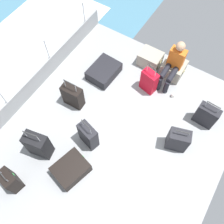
# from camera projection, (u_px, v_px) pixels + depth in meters

# --- Properties ---
(ground_plane) EXTENTS (4.40, 5.20, 0.06)m
(ground_plane) POSITION_uv_depth(u_px,v_px,m) (114.00, 137.00, 5.16)
(ground_plane) COLOR #939699
(gunwale_port) EXTENTS (0.06, 5.20, 0.45)m
(gunwale_port) POSITION_uv_depth(u_px,v_px,m) (32.00, 85.00, 5.48)
(gunwale_port) COLOR #939699
(gunwale_port) RESTS_ON ground_plane
(railing_port) EXTENTS (0.04, 4.20, 1.02)m
(railing_port) POSITION_uv_depth(u_px,v_px,m) (24.00, 69.00, 4.99)
(railing_port) COLOR silver
(railing_port) RESTS_ON ground_plane
(cargo_crate_0) EXTENTS (0.56, 0.42, 0.34)m
(cargo_crate_0) POSITION_uv_depth(u_px,v_px,m) (150.00, 59.00, 5.89)
(cargo_crate_0) COLOR #9E9989
(cargo_crate_0) RESTS_ON ground_plane
(cargo_crate_1) EXTENTS (0.52, 0.49, 0.38)m
(cargo_crate_1) POSITION_uv_depth(u_px,v_px,m) (173.00, 69.00, 5.73)
(cargo_crate_1) COLOR #9E9989
(cargo_crate_1) RESTS_ON ground_plane
(passenger_seated) EXTENTS (0.34, 0.66, 1.08)m
(passenger_seated) POSITION_uv_depth(u_px,v_px,m) (173.00, 64.00, 5.33)
(passenger_seated) COLOR orange
(passenger_seated) RESTS_ON ground_plane
(suitcase_0) EXTENTS (0.49, 0.34, 0.90)m
(suitcase_0) POSITION_uv_depth(u_px,v_px,m) (38.00, 145.00, 4.69)
(suitcase_0) COLOR black
(suitcase_0) RESTS_ON ground_plane
(suitcase_1) EXTENTS (0.45, 0.24, 0.80)m
(suitcase_1) POSITION_uv_depth(u_px,v_px,m) (73.00, 96.00, 5.26)
(suitcase_1) COLOR black
(suitcase_1) RESTS_ON ground_plane
(suitcase_2) EXTENTS (0.60, 0.77, 0.26)m
(suitcase_2) POSITION_uv_depth(u_px,v_px,m) (104.00, 71.00, 5.77)
(suitcase_2) COLOR black
(suitcase_2) RESTS_ON ground_plane
(suitcase_3) EXTENTS (0.44, 0.31, 0.83)m
(suitcase_3) POSITION_uv_depth(u_px,v_px,m) (88.00, 135.00, 4.81)
(suitcase_3) COLOR black
(suitcase_3) RESTS_ON ground_plane
(suitcase_4) EXTENTS (0.45, 0.22, 0.74)m
(suitcase_4) POSITION_uv_depth(u_px,v_px,m) (206.00, 115.00, 5.05)
(suitcase_4) COLOR black
(suitcase_4) RESTS_ON ground_plane
(suitcase_5) EXTENTS (0.66, 0.75, 0.28)m
(suitcase_5) POSITION_uv_depth(u_px,v_px,m) (71.00, 169.00, 4.67)
(suitcase_5) COLOR black
(suitcase_5) RESTS_ON ground_plane
(suitcase_6) EXTENTS (0.40, 0.28, 0.79)m
(suitcase_6) POSITION_uv_depth(u_px,v_px,m) (149.00, 81.00, 5.44)
(suitcase_6) COLOR #B70C1E
(suitcase_6) RESTS_ON ground_plane
(suitcase_7) EXTENTS (0.38, 0.29, 0.67)m
(suitcase_7) POSITION_uv_depth(u_px,v_px,m) (10.00, 180.00, 4.44)
(suitcase_7) COLOR black
(suitcase_7) RESTS_ON ground_plane
(suitcase_8) EXTENTS (0.46, 0.36, 0.70)m
(suitcase_8) POSITION_uv_depth(u_px,v_px,m) (178.00, 140.00, 4.79)
(suitcase_8) COLOR black
(suitcase_8) RESTS_ON ground_plane
(paper_cup) EXTENTS (0.08, 0.08, 0.10)m
(paper_cup) POSITION_uv_depth(u_px,v_px,m) (173.00, 95.00, 5.55)
(paper_cup) COLOR white
(paper_cup) RESTS_ON ground_plane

